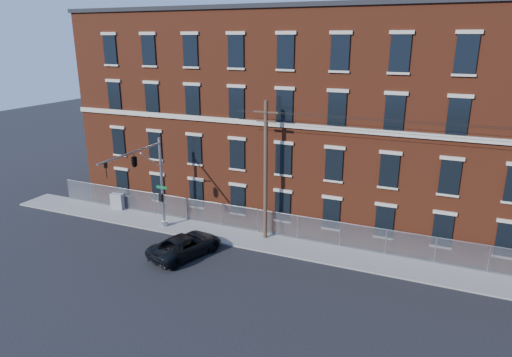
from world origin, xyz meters
The scene contains 8 objects.
ground centered at (0.00, 0.00, 0.00)m, with size 140.00×140.00×0.00m, color black.
sidewalk centered at (12.00, 5.00, 0.06)m, with size 65.00×3.00×0.12m, color gray.
mill_building centered at (12.00, 13.93, 8.15)m, with size 55.30×14.32×16.30m.
chain_link_fence centered at (12.00, 6.30, 1.06)m, with size 59.06×0.06×1.85m.
traffic_signal_mast centered at (-6.00, 2.18, 5.39)m, with size 0.90×6.75×7.00m.
utility_pole_near centered at (2.00, 5.60, 5.34)m, with size 1.80×0.28×10.00m.
pickup_truck centered at (-1.98, 1.09, 0.73)m, with size 2.43×5.28×1.47m, color black.
utility_cabinet centered at (-11.76, 6.00, 0.79)m, with size 1.08×0.54×1.35m, color gray.
Camera 1 is at (13.25, -22.37, 14.08)m, focal length 31.53 mm.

